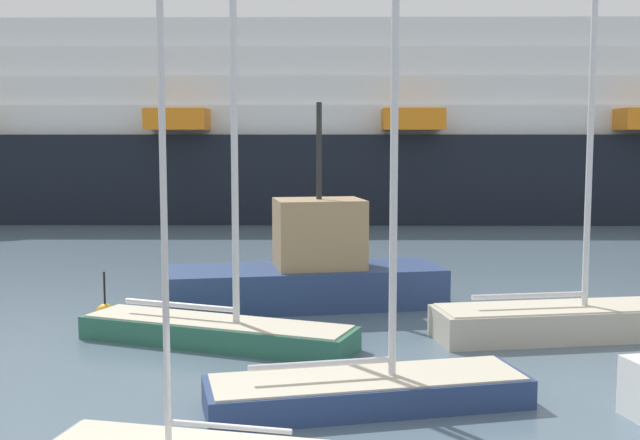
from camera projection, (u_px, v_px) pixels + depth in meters
sailboat_0 at (368, 380)px, 15.68m from camera, size 6.68×3.55×12.66m
sailboat_4 at (565, 317)px, 21.12m from camera, size 7.27×3.40×11.14m
sailboat_5 at (217, 320)px, 20.39m from camera, size 7.54×3.81×13.27m
fishing_boat_2 at (310, 271)px, 25.09m from camera, size 9.09×4.83×6.45m
channel_buoy_0 at (105, 312)px, 22.95m from camera, size 0.54×0.54×1.48m
cruise_ship at (196, 132)px, 54.92m from camera, size 101.69×19.97×17.89m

